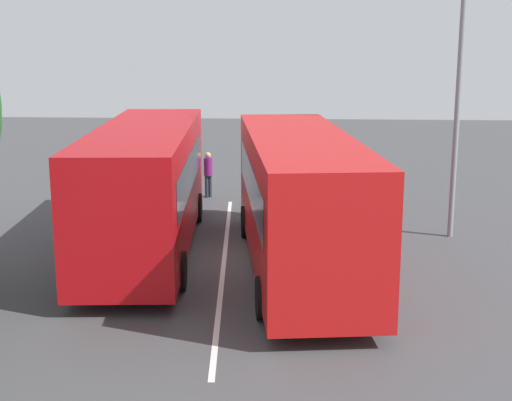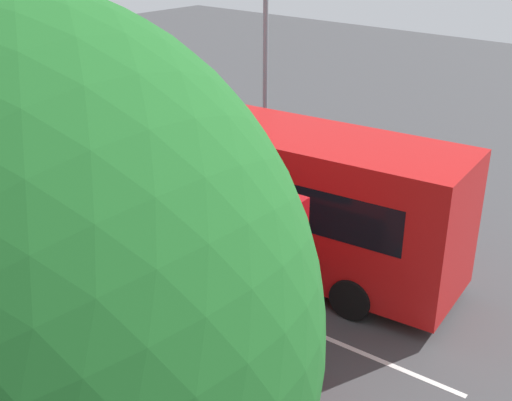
# 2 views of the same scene
# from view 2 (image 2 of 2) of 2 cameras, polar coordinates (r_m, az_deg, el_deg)

# --- Properties ---
(ground_plane) EXTENTS (68.58, 68.58, 0.00)m
(ground_plane) POSITION_cam_2_polar(r_m,az_deg,el_deg) (15.55, -6.86, -6.55)
(ground_plane) COLOR #424244
(bus_far_left) EXTENTS (10.30, 3.67, 3.41)m
(bus_far_left) POSITION_cam_2_polar(r_m,az_deg,el_deg) (15.55, -0.25, 1.30)
(bus_far_left) COLOR red
(bus_far_left) RESTS_ON ground
(bus_center_left) EXTENTS (10.23, 3.17, 3.41)m
(bus_center_left) POSITION_cam_2_polar(r_m,az_deg,el_deg) (14.09, -15.92, -2.18)
(bus_center_left) COLOR #B70C11
(bus_center_left) RESTS_ON ground
(street_lamp) EXTENTS (1.25, 2.65, 8.82)m
(street_lamp) POSITION_cam_2_polar(r_m,az_deg,el_deg) (19.89, 0.63, 15.90)
(street_lamp) COLOR gray
(street_lamp) RESTS_ON ground
(depot_tree) EXTENTS (5.72, 5.15, 7.43)m
(depot_tree) POSITION_cam_2_polar(r_m,az_deg,el_deg) (6.50, -19.34, -9.43)
(depot_tree) COLOR #4C3823
(depot_tree) RESTS_ON ground
(lane_stripe_outer_left) EXTENTS (13.91, 1.09, 0.01)m
(lane_stripe_outer_left) POSITION_cam_2_polar(r_m,az_deg,el_deg) (15.54, -6.86, -6.54)
(lane_stripe_outer_left) COLOR silver
(lane_stripe_outer_left) RESTS_ON ground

